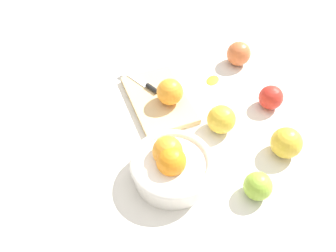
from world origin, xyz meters
The scene contains 11 objects.
ground_plane centered at (0.00, 0.00, 0.00)m, with size 2.40×2.40×0.00m, color silver.
bowl centered at (-0.12, 0.15, 0.04)m, with size 0.20×0.20×0.11m.
cutting_board centered at (0.14, 0.09, 0.01)m, with size 0.25×0.16×0.02m, color #DBB77F.
orange_on_board centered at (0.11, 0.06, 0.06)m, with size 0.08×0.08×0.08m, color orange.
knife centered at (0.20, 0.11, 0.02)m, with size 0.15×0.08×0.01m.
apple_front_center centered at (-0.03, -0.03, 0.04)m, with size 0.08×0.08×0.08m, color gold.
apple_front_left centered at (-0.16, -0.15, 0.04)m, with size 0.08×0.08×0.08m, color gold.
apple_front_center_2 centered at (0.00, -0.20, 0.04)m, with size 0.07×0.07×0.07m, color red.
apple_front_right centered at (0.21, -0.22, 0.04)m, with size 0.08×0.08×0.08m, color #CC6638.
apple_mid_left centered at (-0.24, -0.02, 0.03)m, with size 0.07×0.07×0.07m, color #8EB738.
citrus_peel centered at (0.16, -0.10, 0.00)m, with size 0.05×0.04×0.01m, color orange.
Camera 1 is at (-0.56, 0.34, 0.74)m, focal length 37.66 mm.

